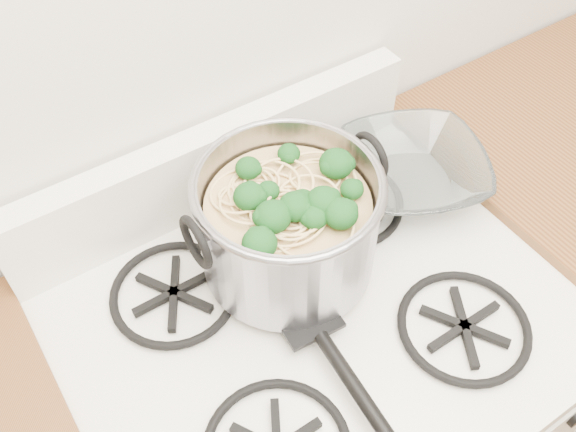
{
  "coord_description": "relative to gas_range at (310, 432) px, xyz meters",
  "views": [
    {
      "loc": [
        -0.33,
        0.84,
        1.76
      ],
      "look_at": [
        0.01,
        1.36,
        1.03
      ],
      "focal_mm": 40.0,
      "sensor_mm": 36.0,
      "label": 1
    }
  ],
  "objects": [
    {
      "name": "spatula",
      "position": [
        -0.03,
        0.01,
        0.5
      ],
      "size": [
        0.31,
        0.33,
        0.02
      ],
      "primitive_type": null,
      "rotation": [
        0.0,
        0.0,
        -0.08
      ],
      "color": "black",
      "rests_on": "gas_range"
    },
    {
      "name": "gas_range",
      "position": [
        0.0,
        0.0,
        0.0
      ],
      "size": [
        0.76,
        0.66,
        0.92
      ],
      "color": "white",
      "rests_on": "ground"
    },
    {
      "name": "stock_pot",
      "position": [
        0.01,
        0.1,
        0.58
      ],
      "size": [
        0.31,
        0.28,
        0.19
      ],
      "color": "gray",
      "rests_on": "gas_range"
    },
    {
      "name": "glass_bowl",
      "position": [
        0.29,
        0.12,
        0.5
      ],
      "size": [
        0.13,
        0.13,
        0.03
      ],
      "primitive_type": "imported",
      "rotation": [
        0.0,
        0.0,
        -0.4
      ],
      "color": "white",
      "rests_on": "gas_range"
    }
  ]
}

